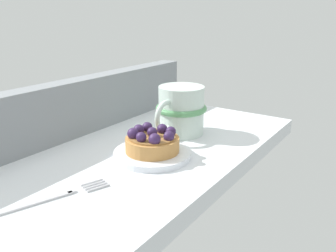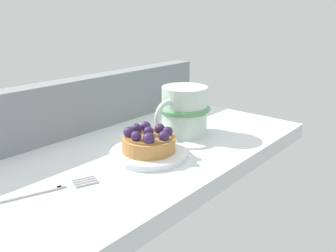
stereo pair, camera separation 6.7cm
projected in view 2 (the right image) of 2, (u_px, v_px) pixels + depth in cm
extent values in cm
cube|color=silver|center=(142.00, 154.00, 67.41)|extent=(66.76, 36.17, 3.16)
cube|color=gray|center=(87.00, 104.00, 74.96)|extent=(65.43, 4.43, 11.17)
cylinder|color=silver|center=(149.00, 153.00, 62.22)|extent=(13.58, 13.58, 1.07)
cylinder|color=silver|center=(149.00, 155.00, 62.31)|extent=(7.47, 7.47, 0.54)
cylinder|color=#B77F42|center=(149.00, 144.00, 61.67)|extent=(9.33, 9.33, 2.49)
cylinder|color=olive|center=(149.00, 136.00, 61.23)|extent=(8.21, 8.21, 0.30)
sphere|color=#331E47|center=(148.00, 132.00, 60.97)|extent=(1.78, 1.78, 1.78)
sphere|color=#331E47|center=(161.00, 128.00, 62.84)|extent=(1.87, 1.87, 1.87)
sphere|color=#331E47|center=(146.00, 126.00, 63.91)|extent=(1.86, 1.86, 1.86)
sphere|color=#331E47|center=(136.00, 129.00, 62.74)|extent=(1.89, 1.89, 1.89)
sphere|color=#331E47|center=(129.00, 132.00, 60.66)|extent=(2.00, 2.00, 2.00)
sphere|color=#331E47|center=(136.00, 136.00, 58.88)|extent=(1.78, 1.78, 1.78)
sphere|color=#331E47|center=(149.00, 139.00, 58.01)|extent=(2.02, 2.02, 2.02)
sphere|color=#331E47|center=(164.00, 136.00, 59.22)|extent=(1.87, 1.87, 1.87)
sphere|color=#331E47|center=(166.00, 132.00, 61.30)|extent=(1.82, 1.82, 1.82)
cylinder|color=silver|center=(184.00, 111.00, 72.22)|extent=(9.26, 9.26, 9.84)
torus|color=#569960|center=(185.00, 109.00, 72.09)|extent=(10.49, 10.49, 1.18)
torus|color=silver|center=(167.00, 117.00, 68.18)|extent=(6.51, 1.00, 6.51)
cube|color=#B7B7BC|center=(17.00, 197.00, 48.30)|extent=(11.57, 4.67, 0.60)
cube|color=#B7B7BC|center=(61.00, 186.00, 51.15)|extent=(1.32, 0.93, 0.60)
cube|color=#B7B7BC|center=(87.00, 183.00, 51.91)|extent=(3.38, 1.39, 0.60)
cube|color=#B7B7BC|center=(86.00, 181.00, 52.51)|extent=(3.38, 1.39, 0.60)
cube|color=#B7B7BC|center=(84.00, 180.00, 53.12)|extent=(3.38, 1.39, 0.60)
cube|color=#B7B7BC|center=(83.00, 178.00, 53.72)|extent=(3.38, 1.39, 0.60)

